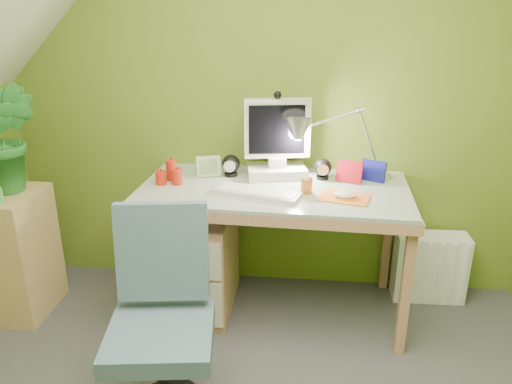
# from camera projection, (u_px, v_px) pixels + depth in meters

# --- Properties ---
(wall_back) EXTENTS (3.20, 0.01, 2.40)m
(wall_back) POSITION_uv_depth(u_px,v_px,m) (267.00, 103.00, 3.00)
(wall_back) COLOR olive
(wall_back) RESTS_ON floor
(desk) EXTENTS (1.52, 0.81, 0.80)m
(desk) POSITION_uv_depth(u_px,v_px,m) (273.00, 250.00, 2.93)
(desk) COLOR #AC7A5B
(desk) RESTS_ON floor
(monitor) EXTENTS (0.38, 0.26, 0.47)m
(monitor) POSITION_uv_depth(u_px,v_px,m) (277.00, 137.00, 2.88)
(monitor) COLOR beige
(monitor) RESTS_ON desk
(speaker_left) EXTENTS (0.13, 0.13, 0.13)m
(speaker_left) POSITION_uv_depth(u_px,v_px,m) (231.00, 165.00, 2.94)
(speaker_left) COLOR black
(speaker_left) RESTS_ON desk
(speaker_right) EXTENTS (0.11, 0.11, 0.12)m
(speaker_right) POSITION_uv_depth(u_px,v_px,m) (323.00, 169.00, 2.89)
(speaker_right) COLOR black
(speaker_right) RESTS_ON desk
(keyboard) EXTENTS (0.49, 0.27, 0.02)m
(keyboard) POSITION_uv_depth(u_px,v_px,m) (258.00, 193.00, 2.67)
(keyboard) COLOR silver
(keyboard) RESTS_ON desk
(mousepad) EXTENTS (0.29, 0.24, 0.01)m
(mousepad) POSITION_uv_depth(u_px,v_px,m) (344.00, 198.00, 2.62)
(mousepad) COLOR orange
(mousepad) RESTS_ON desk
(mouse) EXTENTS (0.13, 0.09, 0.04)m
(mouse) POSITION_uv_depth(u_px,v_px,m) (345.00, 195.00, 2.62)
(mouse) COLOR white
(mouse) RESTS_ON mousepad
(amber_tumbler) EXTENTS (0.08, 0.08, 0.08)m
(amber_tumbler) POSITION_uv_depth(u_px,v_px,m) (307.00, 186.00, 2.69)
(amber_tumbler) COLOR #994D16
(amber_tumbler) RESTS_ON desk
(candle_cluster) EXTENTS (0.17, 0.15, 0.12)m
(candle_cluster) POSITION_uv_depth(u_px,v_px,m) (170.00, 172.00, 2.84)
(candle_cluster) COLOR red
(candle_cluster) RESTS_ON desk
(photo_frame_red) EXTENTS (0.15, 0.07, 0.13)m
(photo_frame_red) POSITION_uv_depth(u_px,v_px,m) (349.00, 172.00, 2.84)
(photo_frame_red) COLOR #AE1223
(photo_frame_red) RESTS_ON desk
(photo_frame_blue) EXTENTS (0.13, 0.08, 0.12)m
(photo_frame_blue) POSITION_uv_depth(u_px,v_px,m) (374.00, 171.00, 2.86)
(photo_frame_blue) COLOR navy
(photo_frame_blue) RESTS_ON desk
(photo_frame_green) EXTENTS (0.14, 0.07, 0.12)m
(photo_frame_green) POSITION_uv_depth(u_px,v_px,m) (209.00, 166.00, 2.94)
(photo_frame_green) COLOR #B3D18F
(photo_frame_green) RESTS_ON desk
(desk_lamp) EXTENTS (0.59, 0.30, 0.61)m
(desk_lamp) POSITION_uv_depth(u_px,v_px,m) (357.00, 127.00, 2.81)
(desk_lamp) COLOR silver
(desk_lamp) RESTS_ON desk
(side_ledge) EXTENTS (0.28, 0.43, 0.76)m
(side_ledge) POSITION_uv_depth(u_px,v_px,m) (21.00, 254.00, 2.94)
(side_ledge) COLOR tan
(side_ledge) RESTS_ON floor
(potted_plant) EXTENTS (0.39, 0.33, 0.62)m
(potted_plant) POSITION_uv_depth(u_px,v_px,m) (5.00, 138.00, 2.74)
(potted_plant) COLOR #25712A
(potted_plant) RESTS_ON side_ledge
(task_chair) EXTENTS (0.57, 0.57, 0.91)m
(task_chair) POSITION_uv_depth(u_px,v_px,m) (160.00, 335.00, 2.10)
(task_chair) COLOR #445E70
(task_chair) RESTS_ON floor
(radiator) EXTENTS (0.44, 0.18, 0.43)m
(radiator) POSITION_uv_depth(u_px,v_px,m) (429.00, 267.00, 3.12)
(radiator) COLOR white
(radiator) RESTS_ON floor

